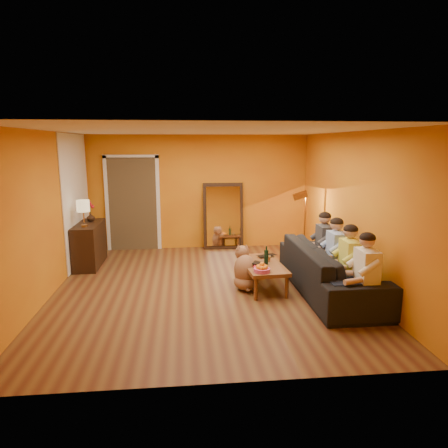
{
  "coord_description": "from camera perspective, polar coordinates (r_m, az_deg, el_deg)",
  "views": [
    {
      "loc": [
        -0.35,
        -6.39,
        2.4
      ],
      "look_at": [
        0.35,
        0.5,
        1.0
      ],
      "focal_mm": 32.0,
      "sensor_mm": 36.0,
      "label": 1
    }
  ],
  "objects": [
    {
      "name": "mirror_glass",
      "position": [
        9.18,
        -0.08,
        1.12
      ],
      "size": [
        0.78,
        0.21,
        1.35
      ],
      "primitive_type": "cube",
      "rotation": [
        -0.14,
        0.0,
        0.0
      ],
      "color": "white",
      "rests_on": "mirror_frame"
    },
    {
      "name": "doorway_recess",
      "position": [
        9.39,
        -12.79,
        2.87
      ],
      "size": [
        1.06,
        0.3,
        2.1
      ],
      "primitive_type": "cube",
      "color": "#3F2D19",
      "rests_on": "floor"
    },
    {
      "name": "floor_lamp",
      "position": [
        8.31,
        11.48,
        -0.48
      ],
      "size": [
        0.35,
        0.31,
        1.44
      ],
      "primitive_type": null,
      "rotation": [
        0.0,
        0.0,
        -0.27
      ],
      "color": "#B57635",
      "rests_on": "floor"
    },
    {
      "name": "book_lower",
      "position": [
        6.55,
        4.32,
        -6.08
      ],
      "size": [
        0.21,
        0.27,
        0.02
      ],
      "primitive_type": "imported",
      "rotation": [
        0.0,
        0.0,
        0.06
      ],
      "color": "black",
      "rests_on": "coffee_table"
    },
    {
      "name": "table_lamp",
      "position": [
        7.98,
        -19.43,
        1.43
      ],
      "size": [
        0.24,
        0.24,
        0.51
      ],
      "primitive_type": null,
      "color": "beige",
      "rests_on": "sideboard"
    },
    {
      "name": "flowers",
      "position": [
        8.5,
        -18.61,
        2.56
      ],
      "size": [
        0.17,
        0.17,
        0.42
      ],
      "primitive_type": null,
      "color": "#B4141D",
      "rests_on": "vase"
    },
    {
      "name": "book_upper",
      "position": [
        6.53,
        4.34,
        -5.77
      ],
      "size": [
        0.28,
        0.28,
        0.02
      ],
      "primitive_type": "imported",
      "rotation": [
        0.0,
        0.0,
        0.7
      ],
      "color": "black",
      "rests_on": "book_mid"
    },
    {
      "name": "book_mid",
      "position": [
        6.56,
        4.39,
        -5.88
      ],
      "size": [
        0.25,
        0.28,
        0.02
      ],
      "primitive_type": "imported",
      "rotation": [
        0.0,
        0.0,
        -0.41
      ],
      "color": "#B4141D",
      "rests_on": "book_lower"
    },
    {
      "name": "sideboard",
      "position": [
        8.4,
        -18.65,
        -2.79
      ],
      "size": [
        0.44,
        1.18,
        0.85
      ],
      "primitive_type": "cube",
      "color": "black",
      "rests_on": "floor"
    },
    {
      "name": "vase",
      "position": [
        8.53,
        -18.51,
        0.94
      ],
      "size": [
        0.16,
        0.16,
        0.17
      ],
      "primitive_type": "imported",
      "color": "black",
      "rests_on": "sideboard"
    },
    {
      "name": "dog",
      "position": [
        6.73,
        3.06,
        -6.16
      ],
      "size": [
        0.43,
        0.64,
        0.74
      ],
      "primitive_type": null,
      "rotation": [
        0.0,
        0.0,
        -0.05
      ],
      "color": "#8B5C3E",
      "rests_on": "floor"
    },
    {
      "name": "door_jamb_right",
      "position": [
        9.22,
        -9.36,
        2.85
      ],
      "size": [
        0.08,
        0.06,
        2.2
      ],
      "primitive_type": "cube",
      "color": "white",
      "rests_on": "wall_back"
    },
    {
      "name": "wine_bottle",
      "position": [
        6.7,
        6.05,
        -4.46
      ],
      "size": [
        0.07,
        0.07,
        0.31
      ],
      "primitive_type": "cylinder",
      "color": "black",
      "rests_on": "coffee_table"
    },
    {
      "name": "person_mid_left",
      "position": [
        6.35,
        17.53,
        -5.48
      ],
      "size": [
        0.7,
        0.44,
        1.22
      ],
      "primitive_type": null,
      "color": "#D5D747",
      "rests_on": "sofa"
    },
    {
      "name": "tumbler",
      "position": [
        6.9,
        6.32,
        -4.93
      ],
      "size": [
        0.11,
        0.11,
        0.09
      ],
      "primitive_type": "imported",
      "rotation": [
        0.0,
        0.0,
        -0.14
      ],
      "color": "#B27F3F",
      "rests_on": "coffee_table"
    },
    {
      "name": "person_far_right",
      "position": [
        7.34,
        14.17,
        -3.05
      ],
      "size": [
        0.7,
        0.44,
        1.22
      ],
      "primitive_type": null,
      "color": "#36363B",
      "rests_on": "sofa"
    },
    {
      "name": "fruit_bowl",
      "position": [
        6.31,
        5.44,
        -6.14
      ],
      "size": [
        0.26,
        0.26,
        0.16
      ],
      "primitive_type": null,
      "color": "#D54B8A",
      "rests_on": "coffee_table"
    },
    {
      "name": "door_jamb_left",
      "position": [
        9.36,
        -16.35,
        2.66
      ],
      "size": [
        0.08,
        0.06,
        2.2
      ],
      "primitive_type": "cube",
      "color": "white",
      "rests_on": "wall_back"
    },
    {
      "name": "laptop",
      "position": [
        7.14,
        6.4,
        -4.63
      ],
      "size": [
        0.43,
        0.36,
        0.03
      ],
      "primitive_type": "imported",
      "rotation": [
        0.0,
        0.0,
        0.43
      ],
      "color": "black",
      "rests_on": "coffee_table"
    },
    {
      "name": "person_far_left",
      "position": [
        5.88,
        19.64,
        -6.99
      ],
      "size": [
        0.7,
        0.44,
        1.22
      ],
      "primitive_type": null,
      "color": "white",
      "rests_on": "sofa"
    },
    {
      "name": "door_header",
      "position": [
        9.18,
        -13.18,
        9.38
      ],
      "size": [
        1.22,
        0.06,
        0.08
      ],
      "primitive_type": "cube",
      "color": "white",
      "rests_on": "wall_back"
    },
    {
      "name": "white_accent",
      "position": [
        8.49,
        -20.35,
        3.26
      ],
      "size": [
        0.02,
        1.9,
        2.58
      ],
      "primitive_type": "cube",
      "color": "white",
      "rests_on": "wall_left"
    },
    {
      "name": "room_shell",
      "position": [
        6.86,
        -2.8,
        2.18
      ],
      "size": [
        5.0,
        5.5,
        2.6
      ],
      "color": "brown",
      "rests_on": "ground"
    },
    {
      "name": "mirror_frame",
      "position": [
        9.22,
        -0.11,
        1.17
      ],
      "size": [
        0.92,
        0.27,
        1.51
      ],
      "primitive_type": "cube",
      "rotation": [
        -0.14,
        0.0,
        0.0
      ],
      "color": "black",
      "rests_on": "floor"
    },
    {
      "name": "person_mid_right",
      "position": [
        6.84,
        15.73,
        -4.18
      ],
      "size": [
        0.7,
        0.44,
        1.22
      ],
      "primitive_type": null,
      "color": "#92AEE2",
      "rests_on": "sofa"
    },
    {
      "name": "coffee_table",
      "position": [
        6.84,
        5.49,
        -7.3
      ],
      "size": [
        0.7,
        1.26,
        0.42
      ],
      "primitive_type": null,
      "rotation": [
        0.0,
        0.0,
        0.07
      ],
      "color": "brown",
      "rests_on": "floor"
    },
    {
      "name": "sofa",
      "position": [
        6.77,
        14.9,
        -6.28
      ],
      "size": [
        2.64,
        1.03,
        0.77
      ],
      "primitive_type": "imported",
      "rotation": [
        0.0,
        0.0,
        1.57
      ],
      "color": "black",
      "rests_on": "floor"
    }
  ]
}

